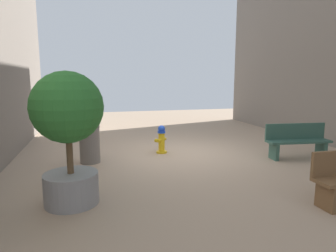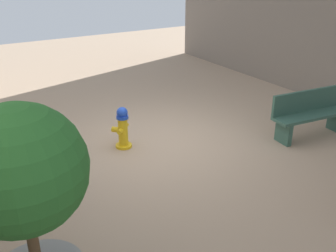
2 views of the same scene
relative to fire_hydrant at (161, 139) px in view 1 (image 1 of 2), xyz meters
name	(u,v)px [view 1 (image 1 of 2)]	position (x,y,z in m)	size (l,w,h in m)	color
ground_plane	(186,153)	(-0.72, 0.20, -0.41)	(23.40, 23.40, 0.00)	tan
fire_hydrant	(161,139)	(0.00, 0.00, 0.00)	(0.37, 0.37, 0.83)	gold
bench_near	(297,140)	(-3.49, 1.51, 0.09)	(1.80, 0.63, 0.95)	#33594C
planter_tree	(68,125)	(2.37, 3.05, 0.98)	(1.21, 1.21, 2.30)	gray
trash_bin	(90,144)	(2.04, 0.49, 0.07)	(0.54, 0.54, 0.97)	slate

